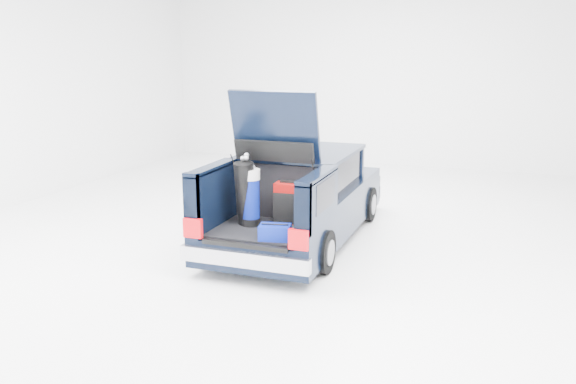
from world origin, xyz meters
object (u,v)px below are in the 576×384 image
at_px(car, 301,198).
at_px(black_golf_bag, 246,193).
at_px(blue_golf_bag, 251,197).
at_px(red_suitcase, 288,203).
at_px(blue_duffel, 275,232).

bearing_deg(car, black_golf_bag, -101.82).
height_order(car, black_golf_bag, car).
relative_size(car, blue_golf_bag, 5.11).
xyz_separation_m(red_suitcase, blue_golf_bag, (-0.45, -0.29, 0.12)).
relative_size(red_suitcase, blue_golf_bag, 0.67).
distance_m(blue_golf_bag, blue_duffel, 0.82).
height_order(car, blue_golf_bag, car).
distance_m(red_suitcase, blue_golf_bag, 0.55).
xyz_separation_m(black_golf_bag, blue_duffel, (0.63, -0.51, -0.36)).
bearing_deg(blue_golf_bag, black_golf_bag, 169.20).
distance_m(car, black_golf_bag, 1.57).
bearing_deg(blue_golf_bag, red_suitcase, 20.94).
height_order(black_golf_bag, blue_duffel, black_golf_bag).
bearing_deg(blue_golf_bag, car, 68.78).
relative_size(car, blue_duffel, 10.36).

